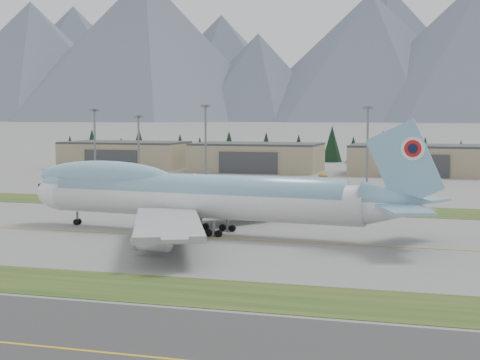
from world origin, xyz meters
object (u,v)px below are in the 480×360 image
(hangar_center, at_px, (257,157))
(hangar_right, at_px, (418,160))
(service_vehicle_b, at_px, (323,177))
(boeing_747_freighter, at_px, (198,195))
(service_vehicle_a, at_px, (194,177))
(service_vehicle_c, at_px, (421,178))
(hangar_left, at_px, (125,155))

(hangar_center, height_order, hangar_right, same)
(hangar_right, distance_m, service_vehicle_b, 36.45)
(boeing_747_freighter, height_order, service_vehicle_a, boeing_747_freighter)
(boeing_747_freighter, height_order, hangar_center, boeing_747_freighter)
(service_vehicle_b, xyz_separation_m, service_vehicle_c, (32.79, 5.04, 0.00))
(boeing_747_freighter, bearing_deg, service_vehicle_a, 115.42)
(boeing_747_freighter, bearing_deg, service_vehicle_c, 80.83)
(hangar_right, bearing_deg, service_vehicle_c, -83.29)
(hangar_center, bearing_deg, hangar_left, 180.00)
(service_vehicle_a, distance_m, service_vehicle_c, 78.09)
(service_vehicle_b, height_order, service_vehicle_c, service_vehicle_c)
(service_vehicle_a, bearing_deg, hangar_center, 68.26)
(service_vehicle_a, xyz_separation_m, service_vehicle_c, (76.17, 17.20, 0.00))
(service_vehicle_a, height_order, service_vehicle_b, service_vehicle_b)
(hangar_center, bearing_deg, service_vehicle_b, -31.98)
(hangar_left, relative_size, hangar_center, 1.00)
(boeing_747_freighter, relative_size, service_vehicle_a, 23.86)
(hangar_center, bearing_deg, hangar_right, 0.00)
(hangar_left, distance_m, hangar_center, 55.00)
(boeing_747_freighter, height_order, service_vehicle_c, boeing_747_freighter)
(service_vehicle_c, bearing_deg, hangar_right, 112.36)
(hangar_center, xyz_separation_m, service_vehicle_b, (28.73, -17.94, -5.39))
(hangar_right, bearing_deg, service_vehicle_b, -150.16)
(hangar_right, bearing_deg, hangar_center, 180.00)
(boeing_747_freighter, xyz_separation_m, hangar_left, (-82.07, 144.95, -1.53))
(hangar_right, height_order, service_vehicle_a, hangar_right)
(service_vehicle_b, bearing_deg, boeing_747_freighter, -159.62)
(boeing_747_freighter, relative_size, hangar_center, 1.66)
(hangar_left, bearing_deg, service_vehicle_c, -6.32)
(hangar_left, height_order, service_vehicle_c, hangar_left)
(hangar_center, relative_size, service_vehicle_b, 13.57)
(boeing_747_freighter, xyz_separation_m, hangar_right, (32.93, 144.95, -1.53))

